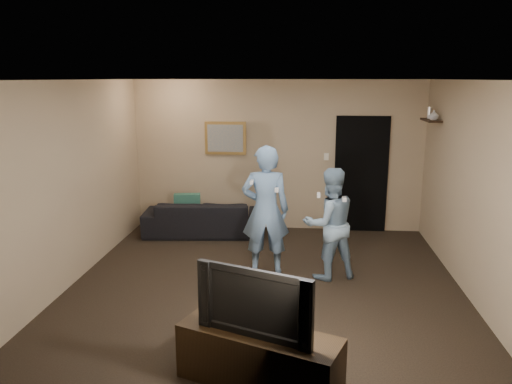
# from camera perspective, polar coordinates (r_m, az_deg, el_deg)

# --- Properties ---
(ground) EXTENTS (5.00, 5.00, 0.00)m
(ground) POSITION_cam_1_polar(r_m,az_deg,el_deg) (6.65, 1.09, -10.32)
(ground) COLOR black
(ground) RESTS_ON ground
(ceiling) EXTENTS (5.00, 5.00, 0.04)m
(ceiling) POSITION_cam_1_polar(r_m,az_deg,el_deg) (6.11, 1.20, 12.70)
(ceiling) COLOR silver
(ceiling) RESTS_ON wall_back
(wall_back) EXTENTS (5.00, 0.04, 2.60)m
(wall_back) POSITION_cam_1_polar(r_m,az_deg,el_deg) (8.70, 2.42, 4.17)
(wall_back) COLOR tan
(wall_back) RESTS_ON ground
(wall_front) EXTENTS (5.00, 0.04, 2.60)m
(wall_front) POSITION_cam_1_polar(r_m,az_deg,el_deg) (3.85, -1.77, -7.16)
(wall_front) COLOR tan
(wall_front) RESTS_ON ground
(wall_left) EXTENTS (0.04, 5.00, 2.60)m
(wall_left) POSITION_cam_1_polar(r_m,az_deg,el_deg) (6.90, -20.03, 1.08)
(wall_left) COLOR tan
(wall_left) RESTS_ON ground
(wall_right) EXTENTS (0.04, 5.00, 2.60)m
(wall_right) POSITION_cam_1_polar(r_m,az_deg,el_deg) (6.55, 23.49, 0.19)
(wall_right) COLOR tan
(wall_right) RESTS_ON ground
(sofa) EXTENTS (2.07, 0.95, 0.59)m
(sofa) POSITION_cam_1_polar(r_m,az_deg,el_deg) (8.58, -5.99, -2.91)
(sofa) COLOR black
(sofa) RESTS_ON ground
(throw_pillow) EXTENTS (0.46, 0.22, 0.44)m
(throw_pillow) POSITION_cam_1_polar(r_m,az_deg,el_deg) (8.59, -7.85, -1.65)
(throw_pillow) COLOR #194C40
(throw_pillow) RESTS_ON sofa
(painting_frame) EXTENTS (0.72, 0.05, 0.57)m
(painting_frame) POSITION_cam_1_polar(r_m,az_deg,el_deg) (8.73, -3.51, 6.17)
(painting_frame) COLOR olive
(painting_frame) RESTS_ON wall_back
(painting_canvas) EXTENTS (0.62, 0.01, 0.47)m
(painting_canvas) POSITION_cam_1_polar(r_m,az_deg,el_deg) (8.71, -3.54, 6.15)
(painting_canvas) COLOR slate
(painting_canvas) RESTS_ON painting_frame
(doorway) EXTENTS (0.90, 0.06, 2.00)m
(doorway) POSITION_cam_1_polar(r_m,az_deg,el_deg) (8.77, 11.90, 1.97)
(doorway) COLOR black
(doorway) RESTS_ON ground
(light_switch) EXTENTS (0.08, 0.02, 0.12)m
(light_switch) POSITION_cam_1_polar(r_m,az_deg,el_deg) (8.67, 8.04, 4.02)
(light_switch) COLOR silver
(light_switch) RESTS_ON wall_back
(wall_shelf) EXTENTS (0.20, 0.60, 0.03)m
(wall_shelf) POSITION_cam_1_polar(r_m,az_deg,el_deg) (8.14, 19.38, 7.74)
(wall_shelf) COLOR black
(wall_shelf) RESTS_ON wall_right
(shelf_vase) EXTENTS (0.17, 0.17, 0.15)m
(shelf_vase) POSITION_cam_1_polar(r_m,az_deg,el_deg) (8.01, 19.65, 8.29)
(shelf_vase) COLOR silver
(shelf_vase) RESTS_ON wall_shelf
(shelf_figurine) EXTENTS (0.06, 0.06, 0.18)m
(shelf_figurine) POSITION_cam_1_polar(r_m,az_deg,el_deg) (8.28, 19.20, 8.56)
(shelf_figurine) COLOR white
(shelf_figurine) RESTS_ON wall_shelf
(tv_console) EXTENTS (1.50, 0.94, 0.51)m
(tv_console) POSITION_cam_1_polar(r_m,az_deg,el_deg) (4.55, 0.34, -18.49)
(tv_console) COLOR black
(tv_console) RESTS_ON ground
(television) EXTENTS (1.03, 0.51, 0.60)m
(television) POSITION_cam_1_polar(r_m,az_deg,el_deg) (4.29, 0.35, -12.13)
(television) COLOR black
(television) RESTS_ON tv_console
(wii_player_left) EXTENTS (0.67, 0.52, 1.77)m
(wii_player_left) POSITION_cam_1_polar(r_m,az_deg,el_deg) (6.71, 1.09, -2.11)
(wii_player_left) COLOR #6A8FB9
(wii_player_left) RESTS_ON ground
(wii_player_right) EXTENTS (0.88, 0.79, 1.50)m
(wii_player_right) POSITION_cam_1_polar(r_m,az_deg,el_deg) (6.65, 8.40, -3.60)
(wii_player_right) COLOR #7C9CB5
(wii_player_right) RESTS_ON ground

